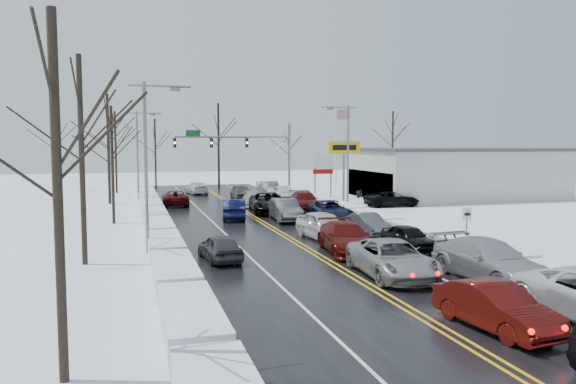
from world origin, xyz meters
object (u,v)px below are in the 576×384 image
object	(u,v)px
traffic_signal_mast	(246,146)
oncoming_car_0	(233,219)
tires_plus_sign	(344,152)
dealership_building	(455,173)
flagpole	(337,142)

from	to	relation	value
traffic_signal_mast	oncoming_car_0	bearing A→B (deg)	-104.45
oncoming_car_0	tires_plus_sign	bearing A→B (deg)	-138.57
tires_plus_sign	traffic_signal_mast	bearing A→B (deg)	120.46
traffic_signal_mast	dealership_building	xyz separation A→B (m)	(20.53, -9.99, -2.82)
tires_plus_sign	dealership_building	bearing A→B (deg)	8.47
tires_plus_sign	dealership_building	size ratio (longest dim) A/B	0.29
flagpole	oncoming_car_0	world-z (taller)	flagpole
traffic_signal_mast	flagpole	xyz separation A→B (m)	(11.72, 2.01, 0.45)
flagpole	oncoming_car_0	distance (m)	28.43
dealership_building	oncoming_car_0	bearing A→B (deg)	-158.58
dealership_building	flagpole	bearing A→B (deg)	126.27
tires_plus_sign	flagpole	xyz separation A→B (m)	(4.67, 14.01, 0.93)
oncoming_car_0	dealership_building	bearing A→B (deg)	-150.60
dealership_building	oncoming_car_0	size ratio (longest dim) A/B	4.33
traffic_signal_mast	dealership_building	bearing A→B (deg)	-25.95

